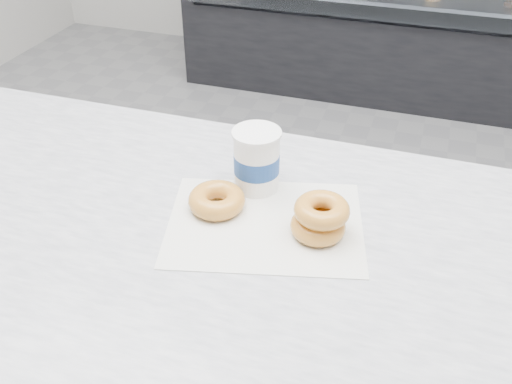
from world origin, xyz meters
TOP-DOWN VIEW (x-y plane):
  - ground at (0.00, 0.00)m, footprint 5.00×5.00m
  - display_case at (0.00, 2.12)m, footprint 2.40×0.74m
  - wax_paper at (0.03, -0.54)m, footprint 0.39×0.34m
  - donut_single at (-0.06, -0.53)m, footprint 0.11×0.11m
  - donut_stack at (0.13, -0.54)m, footprint 0.12×0.12m
  - coffee_cup at (-0.02, -0.44)m, footprint 0.10×0.10m

SIDE VIEW (x-z plane):
  - ground at x=0.00m, z-range 0.00..0.00m
  - display_case at x=0.00m, z-range -0.13..1.12m
  - wax_paper at x=0.03m, z-range 0.90..0.90m
  - donut_single at x=-0.06m, z-range 0.90..0.94m
  - donut_stack at x=0.13m, z-range 0.90..0.97m
  - coffee_cup at x=-0.02m, z-range 0.90..1.02m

